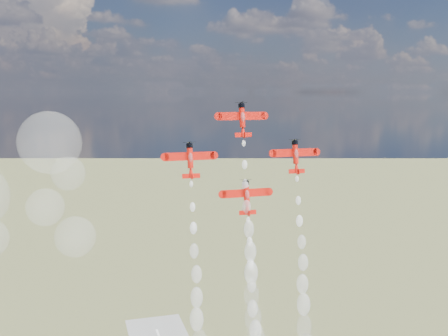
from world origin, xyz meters
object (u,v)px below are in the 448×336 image
plane_left (190,160)px  plane_right (296,156)px  plane_lead (242,119)px  plane_slot (247,196)px

plane_left → plane_right: same height
plane_left → plane_lead: bearing=7.9°
plane_lead → plane_slot: bearing=-90.0°
plane_slot → plane_lead: bearing=90.0°
plane_lead → plane_left: size_ratio=1.00×
plane_lead → plane_right: plane_lead is taller
plane_lead → plane_left: 19.15m
plane_left → plane_right: size_ratio=1.00×
plane_right → plane_left: bearing=180.0°
plane_lead → plane_slot: 21.96m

